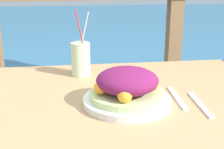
# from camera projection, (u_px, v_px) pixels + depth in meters

# --- Properties ---
(patio_table) EXTENTS (1.14, 0.77, 0.77)m
(patio_table) POSITION_uv_depth(u_px,v_px,m) (100.00, 132.00, 0.98)
(patio_table) COLOR tan
(patio_table) RESTS_ON ground_plane
(railing_fence) EXTENTS (2.80, 0.08, 1.10)m
(railing_fence) POSITION_uv_depth(u_px,v_px,m) (87.00, 46.00, 1.58)
(railing_fence) COLOR brown
(railing_fence) RESTS_ON ground_plane
(sea_backdrop) EXTENTS (12.00, 4.00, 0.53)m
(sea_backdrop) POSITION_uv_depth(u_px,v_px,m) (77.00, 42.00, 4.10)
(sea_backdrop) COLOR teal
(sea_backdrop) RESTS_ON ground_plane
(salad_plate) EXTENTS (0.26, 0.26, 0.11)m
(salad_plate) POSITION_uv_depth(u_px,v_px,m) (127.00, 89.00, 0.90)
(salad_plate) COLOR silver
(salad_plate) RESTS_ON patio_table
(drink_glass) EXTENTS (0.07, 0.08, 0.25)m
(drink_glass) POSITION_uv_depth(u_px,v_px,m) (81.00, 59.00, 1.15)
(drink_glass) COLOR beige
(drink_glass) RESTS_ON patio_table
(fork) EXTENTS (0.02, 0.18, 0.00)m
(fork) POSITION_uv_depth(u_px,v_px,m) (177.00, 98.00, 0.95)
(fork) COLOR silver
(fork) RESTS_ON patio_table
(knife) EXTENTS (0.02, 0.18, 0.00)m
(knife) POSITION_uv_depth(u_px,v_px,m) (200.00, 104.00, 0.90)
(knife) COLOR silver
(knife) RESTS_ON patio_table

